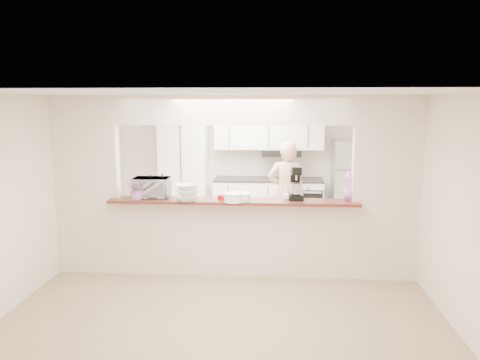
# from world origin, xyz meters

# --- Properties ---
(floor) EXTENTS (6.00, 6.00, 0.00)m
(floor) POSITION_xyz_m (0.00, 0.00, 0.00)
(floor) COLOR tan
(floor) RESTS_ON ground
(tile_overlay) EXTENTS (5.00, 2.90, 0.01)m
(tile_overlay) POSITION_xyz_m (0.00, 1.55, 0.01)
(tile_overlay) COLOR silver
(tile_overlay) RESTS_ON floor
(partition) EXTENTS (5.00, 0.15, 2.50)m
(partition) POSITION_xyz_m (0.00, 0.00, 1.48)
(partition) COLOR silver
(partition) RESTS_ON floor
(bar_counter) EXTENTS (3.40, 0.38, 1.09)m
(bar_counter) POSITION_xyz_m (0.00, -0.00, 0.58)
(bar_counter) COLOR silver
(bar_counter) RESTS_ON floor
(kitchen_cabinets) EXTENTS (3.15, 0.62, 2.25)m
(kitchen_cabinets) POSITION_xyz_m (-0.19, 2.72, 0.97)
(kitchen_cabinets) COLOR white
(kitchen_cabinets) RESTS_ON floor
(refrigerator) EXTENTS (0.75, 0.70, 1.70)m
(refrigerator) POSITION_xyz_m (2.05, 2.65, 0.85)
(refrigerator) COLOR #B9B9BF
(refrigerator) RESTS_ON floor
(flower_left) EXTENTS (0.35, 0.33, 0.30)m
(flower_left) POSITION_xyz_m (-1.30, -0.15, 1.24)
(flower_left) COLOR #DD75D4
(flower_left) RESTS_ON bar_counter
(wine_bottle_a) EXTENTS (0.06, 0.06, 0.31)m
(wine_bottle_a) POSITION_xyz_m (-1.17, 0.07, 1.21)
(wine_bottle_a) COLOR black
(wine_bottle_a) RESTS_ON bar_counter
(wine_bottle_b) EXTENTS (0.07, 0.07, 0.33)m
(wine_bottle_b) POSITION_xyz_m (-1.00, 0.07, 1.22)
(wine_bottle_b) COLOR black
(wine_bottle_b) RESTS_ON bar_counter
(toaster_oven) EXTENTS (0.51, 0.35, 0.27)m
(toaster_oven) POSITION_xyz_m (-1.15, 0.05, 1.23)
(toaster_oven) COLOR #B4B4B9
(toaster_oven) RESTS_ON bar_counter
(serving_bowls) EXTENTS (0.39, 0.39, 0.23)m
(serving_bowls) POSITION_xyz_m (-0.61, -0.17, 1.20)
(serving_bowls) COLOR white
(serving_bowls) RESTS_ON bar_counter
(plate_stack_a) EXTENTS (0.26, 0.26, 0.12)m
(plate_stack_a) POSITION_xyz_m (0.02, -0.19, 1.15)
(plate_stack_a) COLOR white
(plate_stack_a) RESTS_ON bar_counter
(plate_stack_b) EXTENTS (0.29, 0.29, 0.10)m
(plate_stack_b) POSITION_xyz_m (0.10, -0.09, 1.14)
(plate_stack_b) COLOR white
(plate_stack_b) RESTS_ON bar_counter
(red_bowl) EXTENTS (0.13, 0.13, 0.06)m
(red_bowl) POSITION_xyz_m (-0.15, -0.03, 1.12)
(red_bowl) COLOR maroon
(red_bowl) RESTS_ON bar_counter
(tan_bowl) EXTENTS (0.14, 0.14, 0.07)m
(tan_bowl) POSITION_xyz_m (0.05, 0.08, 1.12)
(tan_bowl) COLOR #C8B58D
(tan_bowl) RESTS_ON bar_counter
(utensil_caddy) EXTENTS (0.26, 0.17, 0.22)m
(utensil_caddy) POSITION_xyz_m (0.79, 0.05, 1.18)
(utensil_caddy) COLOR silver
(utensil_caddy) RESTS_ON bar_counter
(stand_mixer) EXTENTS (0.21, 0.32, 0.46)m
(stand_mixer) POSITION_xyz_m (0.85, 0.07, 1.30)
(stand_mixer) COLOR black
(stand_mixer) RESTS_ON bar_counter
(flower_right) EXTENTS (0.29, 0.29, 0.41)m
(flower_right) POSITION_xyz_m (1.60, 0.05, 1.29)
(flower_right) COLOR #C86CC4
(flower_right) RESTS_ON bar_counter
(person) EXTENTS (0.66, 0.45, 1.75)m
(person) POSITION_xyz_m (0.77, 1.61, 0.87)
(person) COLOR tan
(person) RESTS_ON floor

